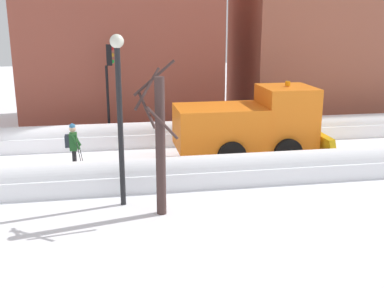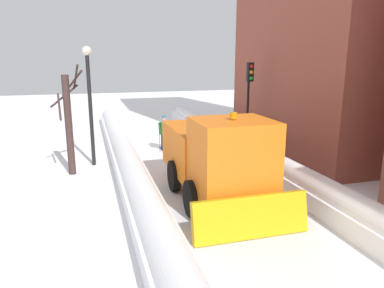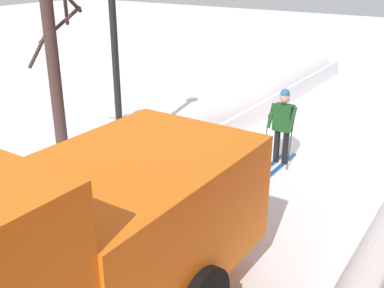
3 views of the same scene
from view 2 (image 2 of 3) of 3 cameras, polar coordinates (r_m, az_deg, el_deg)
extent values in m
plane|color=white|center=(11.09, 7.24, -11.15)|extent=(80.00, 80.00, 0.00)
cube|color=white|center=(12.23, 19.02, -7.89)|extent=(1.10, 36.00, 0.60)
cylinder|color=white|center=(12.13, 19.13, -6.58)|extent=(0.90, 34.20, 0.90)
cube|color=white|center=(10.28, -6.87, -11.46)|extent=(1.10, 36.00, 0.58)
cylinder|color=white|center=(10.16, -6.92, -9.98)|extent=(0.90, 34.20, 0.90)
cube|color=orange|center=(13.02, 1.80, -0.76)|extent=(2.30, 3.40, 1.60)
cube|color=orange|center=(10.48, 6.38, -2.40)|extent=(2.20, 2.00, 2.30)
cube|color=black|center=(9.51, 8.67, -0.98)|extent=(1.85, 0.06, 1.01)
cube|color=gold|center=(9.74, 9.29, -11.29)|extent=(3.20, 0.46, 1.13)
cylinder|color=orange|center=(10.21, 6.57, 4.47)|extent=(0.20, 0.20, 0.18)
cylinder|color=black|center=(11.59, 10.96, -7.25)|extent=(0.25, 1.10, 1.10)
cylinder|color=black|center=(10.78, -0.13, -8.61)|extent=(0.25, 1.10, 1.10)
cylinder|color=black|center=(13.46, 6.71, -4.13)|extent=(0.25, 1.10, 1.10)
cylinder|color=black|center=(12.78, -2.88, -5.03)|extent=(0.25, 1.10, 1.10)
cylinder|color=black|center=(18.41, -4.01, 0.30)|extent=(0.14, 0.14, 0.82)
cylinder|color=black|center=(18.37, -4.68, 0.26)|extent=(0.14, 0.14, 0.82)
cube|color=#1E5123|center=(18.24, -4.39, 2.48)|extent=(0.42, 0.26, 0.62)
cube|color=#262D38|center=(18.44, -4.53, 2.70)|extent=(0.32, 0.16, 0.44)
sphere|color=tan|center=(18.16, -4.41, 3.94)|extent=(0.24, 0.24, 0.24)
sphere|color=teal|center=(18.14, -4.42, 4.25)|extent=(0.22, 0.22, 0.22)
cylinder|color=#1E5123|center=(18.19, -3.52, 2.57)|extent=(0.09, 0.33, 0.56)
cylinder|color=#1E5123|center=(18.09, -5.13, 2.47)|extent=(0.09, 0.33, 0.56)
cube|color=#194C8C|center=(18.27, -3.83, -1.08)|extent=(0.09, 1.80, 0.03)
cube|color=#194C8C|center=(18.23, -4.50, -1.12)|extent=(0.09, 1.80, 0.03)
cylinder|color=#262628|center=(18.20, -3.29, 0.77)|extent=(0.02, 0.19, 1.19)
cylinder|color=#262628|center=(18.08, -5.14, 0.65)|extent=(0.02, 0.19, 1.19)
cylinder|color=black|center=(18.15, 8.72, 4.26)|extent=(0.12, 0.12, 3.48)
cube|color=black|center=(17.81, 9.17, 11.15)|extent=(0.28, 0.24, 0.90)
sphere|color=red|center=(17.69, 9.38, 12.04)|extent=(0.18, 0.18, 0.18)
sphere|color=gold|center=(17.69, 9.35, 11.13)|extent=(0.18, 0.18, 0.18)
sphere|color=green|center=(17.71, 9.31, 10.23)|extent=(0.18, 0.18, 0.18)
cylinder|color=black|center=(16.03, -15.69, 4.89)|extent=(0.16, 0.16, 4.69)
sphere|color=silver|center=(15.87, -16.28, 13.92)|extent=(0.40, 0.40, 0.40)
cylinder|color=#412E2B|center=(15.05, -18.87, 2.73)|extent=(0.28, 0.28, 3.97)
cylinder|color=#412E2B|center=(14.92, -17.87, 10.10)|extent=(0.30, 1.20, 1.00)
cylinder|color=#412E2B|center=(15.15, -18.40, 9.10)|extent=(0.90, 0.80, 1.09)
cylinder|color=#412E2B|center=(14.91, -20.21, 5.53)|extent=(0.16, 0.88, 0.97)
cylinder|color=#412E2B|center=(15.27, -19.53, 7.14)|extent=(1.12, 0.42, 0.89)
camera|label=1|loc=(20.83, -56.86, 9.99)|focal=43.47mm
camera|label=3|loc=(10.98, 27.37, 11.57)|focal=43.28mm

